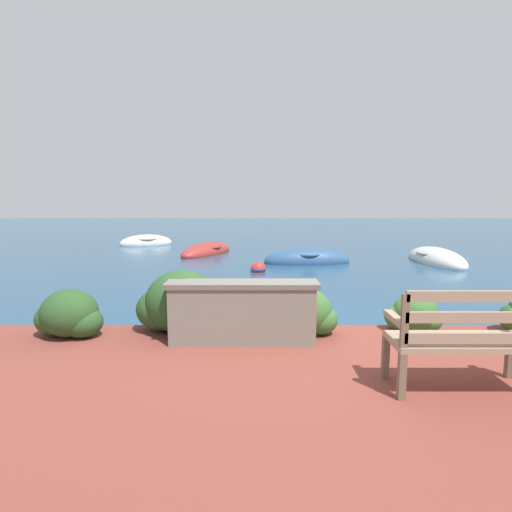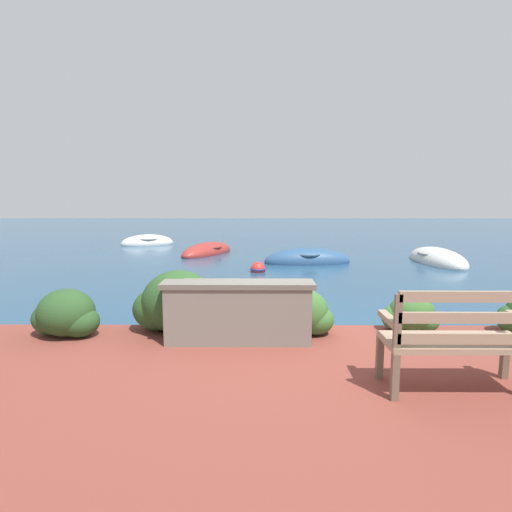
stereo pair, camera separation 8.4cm
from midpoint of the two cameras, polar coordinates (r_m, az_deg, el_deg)
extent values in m
plane|color=navy|center=(5.49, 4.37, -12.00)|extent=(80.00, 80.00, 0.00)
cube|color=brown|center=(4.01, 17.84, -13.60)|extent=(0.06, 0.06, 0.40)
cube|color=brown|center=(4.48, 32.45, -12.15)|extent=(0.06, 0.06, 0.40)
cube|color=brown|center=(3.64, 19.88, -15.93)|extent=(0.06, 0.06, 0.40)
cube|color=gray|center=(3.96, 27.07, -10.89)|extent=(1.22, 0.48, 0.05)
cube|color=gray|center=(3.75, 28.62, -10.32)|extent=(1.16, 0.04, 0.09)
cube|color=gray|center=(3.71, 28.80, -7.74)|extent=(1.16, 0.04, 0.09)
cube|color=gray|center=(3.67, 28.98, -5.10)|extent=(1.16, 0.04, 0.09)
cube|color=brown|center=(3.48, 20.24, -8.74)|extent=(0.06, 0.04, 0.45)
cube|color=gray|center=(3.68, 19.10, -8.51)|extent=(0.07, 0.43, 0.05)
cube|color=slate|center=(4.70, -2.05, -8.36)|extent=(1.67, 0.35, 0.66)
cube|color=#635F56|center=(4.61, -2.07, -4.04)|extent=(1.76, 0.39, 0.06)
ellipsoid|color=#284C23|center=(5.42, -25.07, -7.35)|extent=(0.68, 0.62, 0.58)
ellipsoid|color=#284C23|center=(5.57, -26.56, -7.96)|extent=(0.51, 0.46, 0.41)
ellipsoid|color=#284C23|center=(5.34, -23.49, -8.60)|extent=(0.48, 0.43, 0.38)
ellipsoid|color=#284C23|center=(5.13, -10.52, -6.39)|extent=(0.92, 0.83, 0.78)
ellipsoid|color=#284C23|center=(5.28, -13.07, -7.35)|extent=(0.69, 0.62, 0.55)
ellipsoid|color=#284C23|center=(5.08, -8.01, -8.07)|extent=(0.65, 0.58, 0.51)
ellipsoid|color=#38662D|center=(5.04, 6.97, -7.83)|extent=(0.67, 0.60, 0.57)
ellipsoid|color=#38662D|center=(5.10, 4.81, -8.61)|extent=(0.50, 0.45, 0.40)
ellipsoid|color=#38662D|center=(5.06, 8.89, -8.99)|extent=(0.47, 0.42, 0.37)
ellipsoid|color=#38662D|center=(5.48, 21.77, -7.55)|extent=(0.56, 0.51, 0.48)
ellipsoid|color=#38662D|center=(5.48, 20.05, -8.22)|extent=(0.42, 0.38, 0.34)
ellipsoid|color=#38662D|center=(5.53, 23.21, -8.40)|extent=(0.39, 0.36, 0.31)
ellipsoid|color=#2D517A|center=(12.21, 7.53, -0.75)|extent=(2.69, 1.14, 0.82)
torus|color=#2D4157|center=(12.18, 7.55, 0.30)|extent=(1.04, 1.04, 0.07)
cube|color=#846647|center=(12.11, 5.72, 0.14)|extent=(0.18, 0.76, 0.04)
cube|color=#846647|center=(12.25, 9.04, 0.17)|extent=(0.18, 0.76, 0.04)
ellipsoid|color=silver|center=(13.41, 24.59, -0.63)|extent=(1.23, 3.03, 0.81)
torus|color=gray|center=(13.38, 24.65, 0.32)|extent=(1.18, 1.18, 0.07)
cube|color=#846647|center=(12.99, 25.51, -0.07)|extent=(0.90, 0.15, 0.04)
cube|color=#846647|center=(13.72, 23.96, 0.39)|extent=(0.90, 0.15, 0.04)
ellipsoid|color=#9E2D28|center=(14.40, -6.81, 0.53)|extent=(2.12, 3.00, 0.72)
torus|color=brown|center=(14.38, -6.82, 1.31)|extent=(1.37, 1.37, 0.07)
cube|color=#846647|center=(14.03, -7.74, 1.01)|extent=(0.79, 0.45, 0.04)
cube|color=#846647|center=(14.68, -6.08, 1.34)|extent=(0.79, 0.45, 0.04)
ellipsoid|color=silver|center=(17.96, -15.10, 1.76)|extent=(2.50, 1.97, 0.78)
torus|color=gray|center=(17.94, -15.13, 2.44)|extent=(1.54, 1.54, 0.07)
cube|color=#846647|center=(18.00, -14.07, 2.39)|extent=(0.49, 0.89, 0.04)
cube|color=#846647|center=(17.91, -16.01, 2.30)|extent=(0.49, 0.89, 0.04)
sphere|color=red|center=(10.65, 0.52, -1.89)|extent=(0.40, 0.40, 0.40)
torus|color=navy|center=(10.65, 0.52, -1.89)|extent=(0.43, 0.43, 0.05)
camera|label=1|loc=(0.04, -89.80, 0.03)|focal=28.00mm
camera|label=2|loc=(0.04, 90.20, -0.03)|focal=28.00mm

